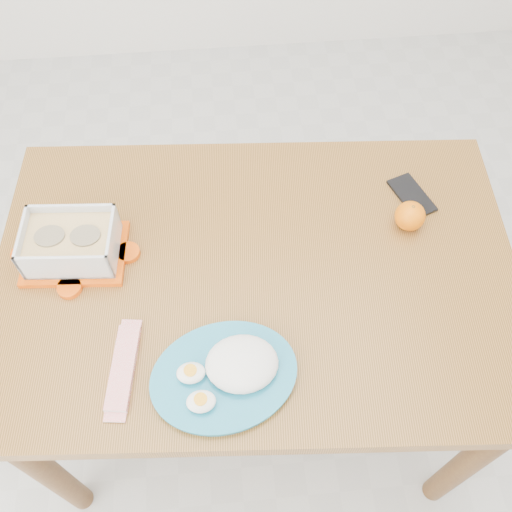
{
  "coord_description": "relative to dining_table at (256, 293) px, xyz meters",
  "views": [
    {
      "loc": [
        0.01,
        -0.71,
        1.83
      ],
      "look_at": [
        0.07,
        -0.04,
        0.81
      ],
      "focal_mm": 40.0,
      "sensor_mm": 36.0,
      "label": 1
    }
  ],
  "objects": [
    {
      "name": "ground",
      "position": [
        -0.07,
        0.04,
        -0.65
      ],
      "size": [
        3.5,
        3.5,
        0.0
      ],
      "primitive_type": "plane",
      "color": "#B7B7B2",
      "rests_on": "ground"
    },
    {
      "name": "dining_table",
      "position": [
        0.0,
        0.0,
        0.0
      ],
      "size": [
        1.22,
        0.86,
        0.75
      ],
      "rotation": [
        0.0,
        0.0,
        -0.07
      ],
      "color": "#955F2A",
      "rests_on": "ground"
    },
    {
      "name": "food_container",
      "position": [
        -0.4,
        0.08,
        0.15
      ],
      "size": [
        0.24,
        0.19,
        0.1
      ],
      "rotation": [
        0.0,
        0.0,
        -0.07
      ],
      "color": "#E24D06",
      "rests_on": "dining_table"
    },
    {
      "name": "orange_fruit",
      "position": [
        0.36,
        0.09,
        0.14
      ],
      "size": [
        0.07,
        0.07,
        0.07
      ],
      "primitive_type": "sphere",
      "color": "orange",
      "rests_on": "dining_table"
    },
    {
      "name": "rice_plate",
      "position": [
        -0.07,
        -0.24,
        0.13
      ],
      "size": [
        0.34,
        0.34,
        0.08
      ],
      "rotation": [
        0.0,
        0.0,
        0.2
      ],
      "color": "teal",
      "rests_on": "dining_table"
    },
    {
      "name": "candy_bar",
      "position": [
        -0.29,
        -0.21,
        0.11
      ],
      "size": [
        0.07,
        0.18,
        0.02
      ],
      "primitive_type": "cube",
      "rotation": [
        0.0,
        0.0,
        1.44
      ],
      "color": "red",
      "rests_on": "dining_table"
    },
    {
      "name": "smartphone",
      "position": [
        0.4,
        0.18,
        0.11
      ],
      "size": [
        0.1,
        0.14,
        0.01
      ],
      "primitive_type": "cube",
      "rotation": [
        0.0,
        0.0,
        0.35
      ],
      "color": "black",
      "rests_on": "dining_table"
    }
  ]
}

